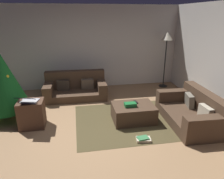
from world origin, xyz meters
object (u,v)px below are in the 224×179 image
object	(u,v)px
tv_remote	(136,102)
side_table	(32,114)
ottoman	(133,113)
christmas_tree	(2,80)
book_stack	(143,139)
corner_lamp	(167,41)
gift_box	(130,105)
laptop	(28,100)
couch_right	(193,111)
couch_left	(76,88)

from	to	relation	value
tv_remote	side_table	xyz separation A→B (m)	(-2.31, -0.02, -0.09)
ottoman	christmas_tree	xyz separation A→B (m)	(-2.86, 0.64, 0.75)
ottoman	book_stack	xyz separation A→B (m)	(-0.03, -0.84, -0.15)
ottoman	corner_lamp	size ratio (longest dim) A/B	0.52
tv_remote	side_table	size ratio (longest dim) A/B	0.27
gift_box	laptop	size ratio (longest dim) A/B	0.53
ottoman	gift_box	distance (m)	0.25
couch_right	tv_remote	xyz separation A→B (m)	(-1.20, 0.45, 0.13)
book_stack	corner_lamp	world-z (taller)	corner_lamp
couch_left	ottoman	size ratio (longest dim) A/B	1.89
couch_left	gift_box	distance (m)	2.15
tv_remote	laptop	distance (m)	2.34
couch_right	laptop	distance (m)	3.57
christmas_tree	book_stack	size ratio (longest dim) A/B	5.78
ottoman	side_table	xyz separation A→B (m)	(-2.21, 0.12, 0.11)
book_stack	laptop	bearing A→B (deg)	157.92
ottoman	laptop	world-z (taller)	laptop
side_table	christmas_tree	bearing A→B (deg)	140.79
ottoman	tv_remote	distance (m)	0.26
laptop	corner_lamp	distance (m)	4.50
side_table	laptop	world-z (taller)	laptop
christmas_tree	laptop	distance (m)	0.91
book_stack	corner_lamp	bearing A→B (deg)	60.72
christmas_tree	side_table	distance (m)	1.05
couch_left	laptop	world-z (taller)	laptop
ottoman	corner_lamp	world-z (taller)	corner_lamp
side_table	tv_remote	bearing A→B (deg)	0.53
ottoman	tv_remote	xyz separation A→B (m)	(0.09, 0.14, 0.20)
ottoman	corner_lamp	bearing A→B (deg)	52.52
corner_lamp	christmas_tree	bearing A→B (deg)	-161.41
couch_left	corner_lamp	world-z (taller)	corner_lamp
book_stack	couch_right	bearing A→B (deg)	21.62
couch_right	laptop	size ratio (longest dim) A/B	3.60
side_table	laptop	xyz separation A→B (m)	(-0.02, -0.07, 0.35)
book_stack	gift_box	bearing A→B (deg)	94.65
corner_lamp	book_stack	bearing A→B (deg)	-119.28
christmas_tree	side_table	size ratio (longest dim) A/B	2.92
couch_right	gift_box	size ratio (longest dim) A/B	6.77
couch_left	book_stack	world-z (taller)	couch_left
tv_remote	couch_left	bearing A→B (deg)	123.54
side_table	corner_lamp	bearing A→B (deg)	27.81
couch_right	side_table	world-z (taller)	couch_right
couch_right	tv_remote	distance (m)	1.29
tv_remote	gift_box	bearing A→B (deg)	-141.49
gift_box	side_table	bearing A→B (deg)	175.51
couch_right	christmas_tree	distance (m)	4.32
tv_remote	corner_lamp	bearing A→B (deg)	45.44
couch_left	laptop	bearing A→B (deg)	61.18
couch_left	book_stack	distance (m)	2.87
couch_left	christmas_tree	size ratio (longest dim) A/B	1.01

